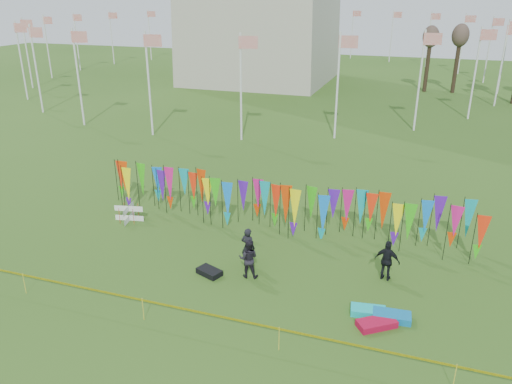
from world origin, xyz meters
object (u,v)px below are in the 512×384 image
(kite_bag_turquoise, at_px, (368,311))
(person_right, at_px, (387,261))
(person_left, at_px, (248,247))
(kite_bag_black, at_px, (209,272))
(kite_bag_red, at_px, (377,324))
(person_mid, at_px, (248,259))
(kite_bag_teal, at_px, (392,316))
(box_kite, at_px, (129,213))

(kite_bag_turquoise, bearing_deg, person_right, 81.94)
(person_left, relative_size, kite_bag_black, 1.71)
(kite_bag_red, bearing_deg, person_mid, 162.56)
(kite_bag_black, distance_m, kite_bag_teal, 7.30)
(kite_bag_turquoise, bearing_deg, kite_bag_red, -60.03)
(person_left, bearing_deg, person_right, -161.73)
(person_right, bearing_deg, kite_bag_red, 99.82)
(person_left, distance_m, kite_bag_teal, 6.34)
(box_kite, relative_size, kite_bag_turquoise, 0.67)
(box_kite, bearing_deg, kite_bag_teal, -17.29)
(person_right, bearing_deg, kite_bag_black, 25.65)
(person_right, bearing_deg, person_left, 17.59)
(kite_bag_turquoise, distance_m, kite_bag_red, 0.74)
(kite_bag_turquoise, relative_size, kite_bag_teal, 0.93)
(kite_bag_red, bearing_deg, person_left, 156.18)
(kite_bag_red, xyz_separation_m, kite_bag_black, (-6.81, 1.28, -0.01))
(person_mid, relative_size, kite_bag_black, 1.62)
(box_kite, xyz_separation_m, kite_bag_teal, (13.14, -4.09, -0.29))
(person_right, relative_size, kite_bag_red, 1.26)
(kite_bag_black, bearing_deg, person_mid, 13.44)
(person_left, height_order, person_right, person_left)
(person_mid, relative_size, kite_bag_turquoise, 1.34)
(person_right, distance_m, kite_bag_turquoise, 2.70)
(box_kite, distance_m, person_right, 12.77)
(kite_bag_turquoise, xyz_separation_m, kite_bag_red, (0.37, -0.64, 0.00))
(person_left, height_order, kite_bag_turquoise, person_left)
(person_mid, relative_size, person_right, 0.97)
(person_right, bearing_deg, kite_bag_turquoise, 91.72)
(kite_bag_red, distance_m, kite_bag_black, 6.93)
(box_kite, height_order, kite_bag_black, box_kite)
(box_kite, relative_size, person_mid, 0.50)
(person_right, distance_m, kite_bag_red, 3.30)
(kite_bag_red, bearing_deg, kite_bag_teal, 52.64)
(person_left, xyz_separation_m, kite_bag_teal, (6.02, -1.86, -0.74))
(person_mid, relative_size, kite_bag_red, 1.22)
(kite_bag_turquoise, bearing_deg, kite_bag_teal, -2.91)
(box_kite, xyz_separation_m, kite_bag_turquoise, (12.31, -4.05, -0.29))
(person_left, xyz_separation_m, person_right, (5.56, 0.76, -0.02))
(person_right, bearing_deg, box_kite, 3.17)
(person_left, bearing_deg, kite_bag_teal, 173.29)
(box_kite, bearing_deg, person_right, -6.61)
(person_mid, bearing_deg, kite_bag_turquoise, 158.02)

